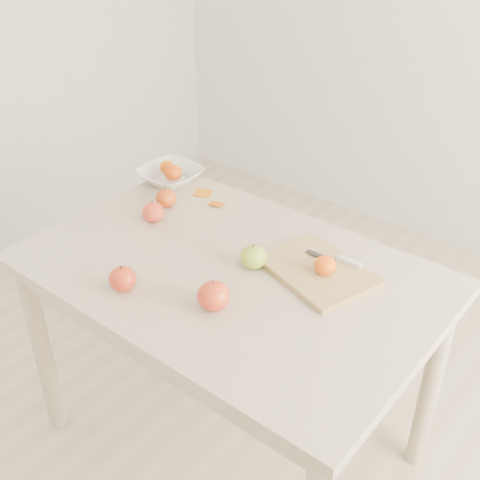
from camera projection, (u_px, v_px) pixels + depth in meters
The scene contains 15 objects.
ground at pixel (231, 440), 2.15m from camera, with size 3.50×3.50×0.00m, color #C6B293.
table at pixel (229, 295), 1.80m from camera, with size 1.20×0.80×0.75m.
cutting_board at pixel (317, 270), 1.72m from camera, with size 0.31×0.23×0.02m, color tan.
board_tangerine at pixel (325, 265), 1.68m from camera, with size 0.06×0.06×0.05m, color #E85C08.
fruit_bowl at pixel (170, 176), 2.20m from camera, with size 0.22×0.22×0.05m, color white.
bowl_tangerine_near at pixel (167, 167), 2.21m from camera, with size 0.06×0.06×0.05m, color #CA6207.
bowl_tangerine_far at pixel (173, 172), 2.16m from camera, with size 0.06×0.06×0.06m, color #DC4B07.
orange_peel_a at pixel (203, 194), 2.13m from camera, with size 0.06×0.04×0.00m, color #CB670E.
orange_peel_b at pixel (217, 205), 2.07m from camera, with size 0.04×0.04×0.00m, color #D45A0F.
paring_knife at pixel (345, 261), 1.73m from camera, with size 0.17×0.05×0.01m.
apple_green at pixel (253, 257), 1.73m from camera, with size 0.08×0.08×0.07m, color olive.
apple_red_e at pixel (214, 296), 1.57m from camera, with size 0.09×0.09×0.08m, color #9F010F.
apple_red_b at pixel (153, 212), 1.96m from camera, with size 0.07×0.07×0.07m, color #A61319.
apple_red_c at pixel (123, 279), 1.64m from camera, with size 0.08×0.08×0.07m, color maroon.
apple_red_a at pixel (166, 198), 2.04m from camera, with size 0.07×0.07×0.06m, color maroon.
Camera 1 is at (0.93, -1.10, 1.74)m, focal length 45.00 mm.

